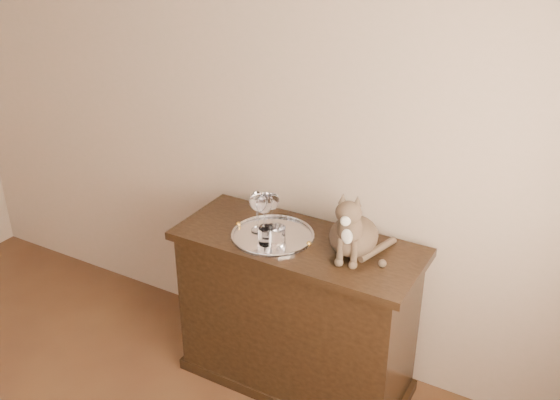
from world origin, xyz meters
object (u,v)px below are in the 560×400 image
(sideboard, at_px, (297,313))
(cat, at_px, (355,219))
(tray, at_px, (273,236))
(wine_glass_d, at_px, (264,214))
(wine_glass_a, at_px, (265,210))
(wine_glass_c, at_px, (258,211))
(tumbler_b, at_px, (266,236))
(wine_glass_b, at_px, (272,210))
(tumbler_a, at_px, (277,236))

(sideboard, bearing_deg, cat, 6.34)
(tray, bearing_deg, wine_glass_d, -179.55)
(sideboard, distance_m, wine_glass_a, 0.56)
(sideboard, distance_m, tray, 0.45)
(wine_glass_c, bearing_deg, sideboard, 6.31)
(tray, bearing_deg, sideboard, 14.09)
(wine_glass_a, relative_size, cat, 0.55)
(tumbler_b, bearing_deg, wine_glass_b, 110.27)
(sideboard, height_order, tray, tray)
(wine_glass_d, bearing_deg, tray, 0.45)
(wine_glass_a, relative_size, tumbler_b, 2.30)
(wine_glass_d, bearing_deg, sideboard, 10.33)
(wine_glass_b, xyz_separation_m, tumbler_b, (0.06, -0.16, -0.05))
(tumbler_b, bearing_deg, wine_glass_d, 126.16)
(tray, bearing_deg, wine_glass_b, 121.15)
(wine_glass_d, bearing_deg, cat, 7.87)
(wine_glass_d, distance_m, tumbler_b, 0.12)
(wine_glass_c, height_order, wine_glass_d, wine_glass_c)
(wine_glass_a, height_order, cat, cat)
(tumbler_b, bearing_deg, cat, 20.53)
(sideboard, height_order, wine_glass_c, wine_glass_c)
(wine_glass_d, relative_size, tumbler_a, 2.28)
(sideboard, xyz_separation_m, tray, (-0.12, -0.03, 0.43))
(wine_glass_b, distance_m, tumbler_b, 0.18)
(sideboard, xyz_separation_m, tumbler_a, (-0.06, -0.09, 0.48))
(tray, distance_m, wine_glass_d, 0.12)
(wine_glass_a, bearing_deg, tray, -37.38)
(tray, xyz_separation_m, tumbler_b, (0.01, -0.08, 0.04))
(sideboard, distance_m, wine_glass_d, 0.56)
(wine_glass_c, distance_m, tumbler_b, 0.15)
(wine_glass_d, height_order, tumbler_b, wine_glass_d)
(cat, bearing_deg, wine_glass_b, 168.54)
(wine_glass_a, bearing_deg, tumbler_a, -41.66)
(wine_glass_b, bearing_deg, wine_glass_a, -143.33)
(sideboard, relative_size, wine_glass_d, 5.83)
(wine_glass_d, bearing_deg, tumbler_b, -53.84)
(wine_glass_b, xyz_separation_m, tumbler_a, (0.11, -0.14, -0.05))
(wine_glass_a, bearing_deg, wine_glass_b, 36.67)
(wine_glass_c, relative_size, cat, 0.61)
(sideboard, relative_size, wine_glass_c, 5.74)
(wine_glass_a, xyz_separation_m, cat, (0.46, 0.00, 0.07))
(wine_glass_b, height_order, tumbler_a, wine_glass_b)
(wine_glass_b, distance_m, tumbler_a, 0.18)
(wine_glass_c, bearing_deg, tumbler_b, -41.57)
(wine_glass_c, xyz_separation_m, cat, (0.48, 0.05, 0.06))
(wine_glass_a, bearing_deg, wine_glass_c, -106.96)
(wine_glass_c, xyz_separation_m, tumbler_b, (0.10, -0.09, -0.06))
(wine_glass_c, distance_m, tumbler_a, 0.17)
(wine_glass_a, height_order, wine_glass_b, wine_glass_a)
(tray, relative_size, wine_glass_a, 2.13)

